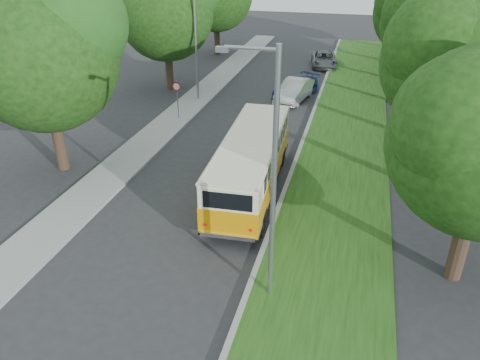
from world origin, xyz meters
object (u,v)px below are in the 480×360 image
(car_silver, at_px, (256,139))
(car_blue, at_px, (296,87))
(vintage_bus, at_px, (251,165))
(lamppost_far, at_px, (194,41))
(lamppost_near, at_px, (271,175))
(car_white, at_px, (294,90))
(car_grey, at_px, (324,59))

(car_silver, xyz_separation_m, car_blue, (0.55, 10.33, -0.10))
(car_blue, bearing_deg, vintage_bus, -67.43)
(lamppost_far, distance_m, car_silver, 10.28)
(lamppost_near, distance_m, car_blue, 21.68)
(car_silver, relative_size, car_white, 0.99)
(car_white, distance_m, car_blue, 1.06)
(lamppost_far, distance_m, car_white, 7.65)
(lamppost_near, bearing_deg, vintage_bus, 107.91)
(lamppost_far, relative_size, car_silver, 1.71)
(car_grey, bearing_deg, car_white, -103.94)
(vintage_bus, distance_m, car_silver, 4.43)
(vintage_bus, height_order, car_grey, vintage_bus)
(lamppost_near, xyz_separation_m, car_grey, (-1.21, 30.36, -3.74))
(car_silver, distance_m, car_white, 9.30)
(vintage_bus, distance_m, car_blue, 14.68)
(car_silver, xyz_separation_m, car_grey, (1.65, 19.46, -0.12))
(car_white, relative_size, car_blue, 0.99)
(lamppost_far, xyz_separation_m, car_white, (6.66, 1.68, -3.39))
(lamppost_near, height_order, car_silver, lamppost_near)
(lamppost_near, xyz_separation_m, vintage_bus, (-2.12, 6.57, -3.01))
(lamppost_near, relative_size, car_white, 1.81)
(lamppost_near, distance_m, vintage_bus, 7.53)
(lamppost_near, relative_size, car_grey, 1.78)
(lamppost_far, xyz_separation_m, vintage_bus, (6.78, -11.93, -2.76))
(car_grey, bearing_deg, vintage_bus, -100.30)
(lamppost_far, xyz_separation_m, car_grey, (7.70, 11.86, -3.49))
(lamppost_far, relative_size, car_grey, 1.67)
(car_silver, xyz_separation_m, car_white, (0.61, 9.28, -0.02))
(lamppost_far, bearing_deg, car_grey, 57.01)
(lamppost_near, distance_m, lamppost_far, 20.53)
(car_silver, height_order, car_blue, car_silver)
(car_silver, bearing_deg, lamppost_far, 124.08)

